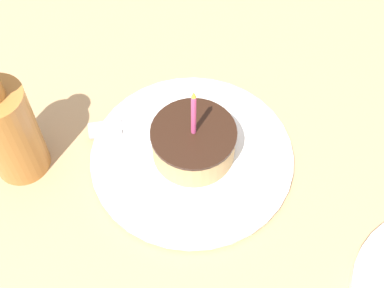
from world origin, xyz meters
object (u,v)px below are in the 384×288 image
object	(u,v)px
cake_slice	(194,142)
fork	(141,124)
plate	(192,156)
bottle	(8,129)

from	to	relation	value
cake_slice	fork	bearing A→B (deg)	2.62
fork	plate	bearing A→B (deg)	-179.54
bottle	fork	bearing A→B (deg)	-125.54
plate	fork	world-z (taller)	fork
bottle	cake_slice	bearing A→B (deg)	-142.63
cake_slice	bottle	xyz separation A→B (m)	(0.18, 0.14, 0.04)
plate	bottle	bearing A→B (deg)	36.75
plate	cake_slice	bearing A→B (deg)	-92.55
cake_slice	bottle	distance (m)	0.23
plate	cake_slice	size ratio (longest dim) A/B	2.15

